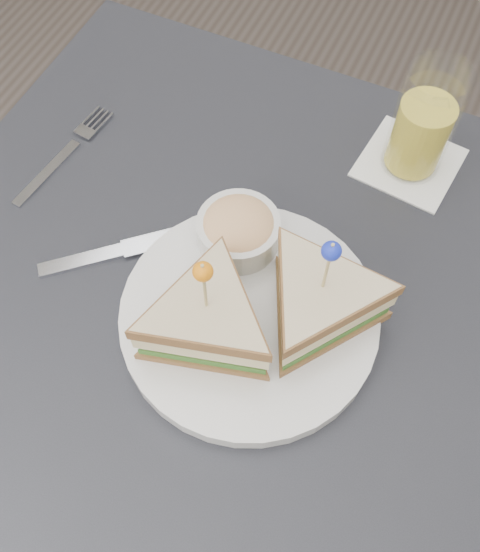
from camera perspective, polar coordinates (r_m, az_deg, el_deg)
name	(u,v)px	position (r m, az deg, el deg)	size (l,w,h in m)	color
ground_plane	(234,455)	(1.41, -0.56, -16.24)	(3.50, 3.50, 0.00)	#3F3833
table	(229,329)	(0.77, -0.99, -4.89)	(0.80, 0.80, 0.75)	black
plate_meal	(258,304)	(0.65, 1.64, -2.58)	(0.35, 0.35, 0.17)	silver
cutlery_fork	(68,151)	(0.86, -15.70, 11.11)	(0.04, 0.19, 0.01)	#B6BAC1
cutlery_knife	(132,248)	(0.75, -10.00, 2.61)	(0.20, 0.18, 0.01)	silver
drink_set	(422,127)	(0.80, 16.55, 13.10)	(0.13, 0.13, 0.15)	white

